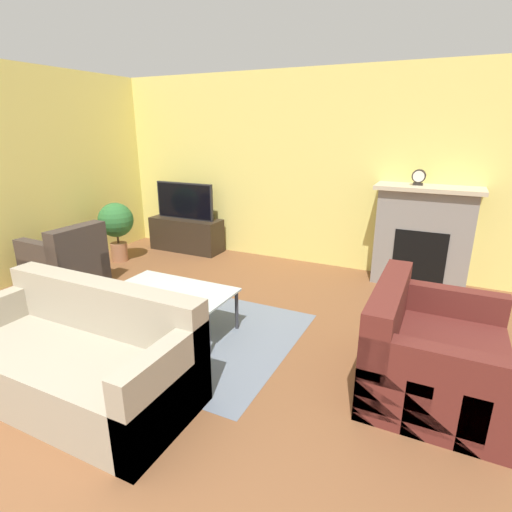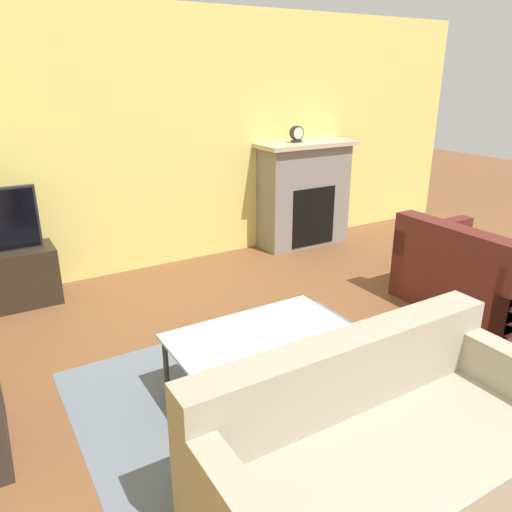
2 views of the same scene
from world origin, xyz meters
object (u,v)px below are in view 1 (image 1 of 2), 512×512
(armchair_by_window, at_px, (67,264))
(potted_plant, at_px, (116,224))
(tv, at_px, (185,201))
(couch_sectional, at_px, (79,360))
(couch_loveseat, at_px, (429,356))
(mantel_clock, at_px, (419,177))
(coffee_table, at_px, (174,292))

(armchair_by_window, bearing_deg, potted_plant, -168.13)
(tv, height_order, couch_sectional, tv)
(couch_sectional, height_order, potted_plant, potted_plant)
(armchair_by_window, height_order, potted_plant, potted_plant)
(couch_loveseat, relative_size, armchair_by_window, 1.49)
(potted_plant, relative_size, mantel_clock, 4.65)
(armchair_by_window, relative_size, coffee_table, 0.69)
(couch_sectional, height_order, armchair_by_window, same)
(tv, distance_m, couch_sectional, 3.76)
(mantel_clock, bearing_deg, armchair_by_window, -151.88)
(coffee_table, xyz_separation_m, potted_plant, (-2.07, 1.38, 0.18))
(tv, xyz_separation_m, armchair_by_window, (-0.42, -1.97, -0.52))
(couch_loveseat, xyz_separation_m, coffee_table, (-2.34, -0.06, 0.11))
(tv, height_order, mantel_clock, mantel_clock)
(tv, relative_size, armchair_by_window, 1.25)
(couch_loveseat, height_order, mantel_clock, mantel_clock)
(potted_plant, xyz_separation_m, mantel_clock, (4.03, 0.97, 0.79))
(couch_sectional, distance_m, couch_loveseat, 2.65)
(couch_loveseat, distance_m, potted_plant, 4.62)
(couch_loveseat, bearing_deg, coffee_table, 91.39)
(coffee_table, bearing_deg, couch_sectional, -90.50)
(coffee_table, bearing_deg, potted_plant, 146.46)
(couch_sectional, relative_size, coffee_table, 1.55)
(tv, height_order, potted_plant, tv)
(armchair_by_window, distance_m, coffee_table, 1.91)
(couch_loveseat, bearing_deg, tv, 59.84)
(tv, distance_m, armchair_by_window, 2.08)
(couch_loveseat, bearing_deg, couch_sectional, 117.31)
(couch_loveseat, relative_size, coffee_table, 1.03)
(couch_sectional, relative_size, potted_plant, 2.07)
(coffee_table, height_order, potted_plant, potted_plant)
(tv, distance_m, potted_plant, 1.11)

